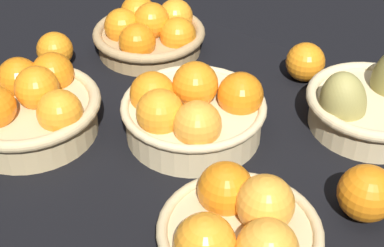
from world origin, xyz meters
TOP-DOWN VIEW (x-y plane):
  - market_tray at (0.00, 0.00)cm, footprint 84.00×72.00cm
  - basket_center at (1.08, 0.24)cm, footprint 24.06×24.06cm
  - basket_far_right_pears at (23.21, 20.98)cm, footprint 22.50×22.96cm
  - basket_near_right at (21.97, -17.08)cm, footprint 21.21×21.21cm
  - basket_far_left at (-23.23, 17.64)cm, footprint 23.09×23.09cm
  - basket_near_left at (-21.03, -15.05)cm, footprint 24.20×24.20cm
  - loose_orange_front_gap at (7.36, 27.44)cm, footprint 7.47×7.47cm
  - loose_orange_back_gap at (31.47, 0.67)cm, footprint 8.22×8.22cm
  - loose_orange_side_gap at (-34.15, 1.66)cm, footprint 7.15×7.15cm

SIDE VIEW (x-z plane):
  - market_tray at x=0.00cm, z-range 0.00..3.00cm
  - loose_orange_side_gap at x=-34.15cm, z-range 3.00..10.15cm
  - loose_orange_front_gap at x=7.36cm, z-range 3.00..10.47cm
  - loose_orange_back_gap at x=31.47cm, z-range 3.00..11.22cm
  - basket_far_left at x=-23.23cm, z-range 1.89..12.54cm
  - basket_far_right_pears at x=23.21cm, z-range 0.36..14.80cm
  - basket_near_left at x=-21.03cm, z-range 2.00..14.02cm
  - basket_center at x=1.08cm, z-range 1.79..14.28cm
  - basket_near_right at x=21.97cm, z-range 2.07..14.07cm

